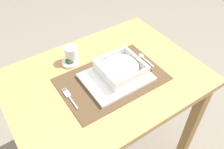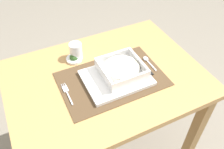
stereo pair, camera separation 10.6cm
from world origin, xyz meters
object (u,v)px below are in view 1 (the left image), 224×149
fork (69,97)px  condiment_saucer (70,62)px  dining_table (106,93)px  porridge_bowl (121,69)px  drinking_glass (71,55)px  butter_knife (143,64)px  spoon (143,57)px

fork → condiment_saucer: bearing=62.4°
fork → dining_table: bearing=6.0°
porridge_bowl → drinking_glass: drinking_glass is taller
drinking_glass → condiment_saucer: drinking_glass is taller
fork → condiment_saucer: size_ratio=1.67×
dining_table → drinking_glass: (-0.07, 0.19, 0.15)m
drinking_glass → porridge_bowl: bearing=-57.4°
fork → condiment_saucer: (0.10, 0.19, 0.01)m
porridge_bowl → butter_knife: porridge_bowl is taller
condiment_saucer → butter_knife: bearing=-35.4°
spoon → porridge_bowl: bearing=-170.0°
dining_table → spoon: size_ratio=8.11×
dining_table → condiment_saucer: condiment_saucer is taller
porridge_bowl → spoon: size_ratio=1.68×
dining_table → porridge_bowl: (0.07, -0.03, 0.16)m
butter_knife → condiment_saucer: (-0.29, 0.20, 0.00)m
spoon → butter_knife: size_ratio=0.81×
butter_knife → drinking_glass: (-0.27, 0.22, 0.03)m
fork → porridge_bowl: bearing=-2.4°
butter_knife → condiment_saucer: 0.35m
porridge_bowl → condiment_saucer: bearing=127.5°
drinking_glass → condiment_saucer: (-0.02, -0.01, -0.03)m
porridge_bowl → butter_knife: size_ratio=1.35×
fork → butter_knife: bearing=-1.6°
dining_table → fork: bearing=-174.1°
butter_knife → drinking_glass: 0.35m
porridge_bowl → fork: (-0.26, 0.01, -0.04)m
fork → drinking_glass: drinking_glass is taller
dining_table → drinking_glass: bearing=111.7°
porridge_bowl → dining_table: bearing=154.3°
butter_knife → drinking_glass: size_ratio=1.66×
dining_table → fork: (-0.19, -0.02, 0.12)m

